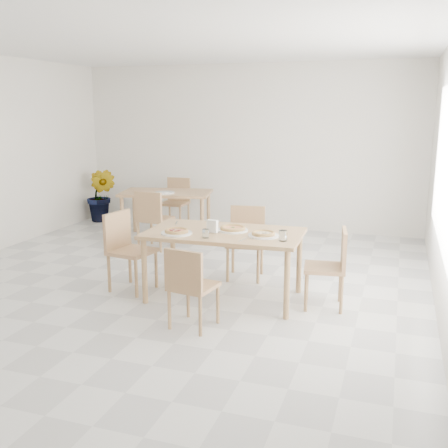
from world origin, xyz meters
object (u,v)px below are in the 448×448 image
(potted_plant, at_px, (101,195))
(chair_back_n, at_px, (176,199))
(plate_margherita, at_px, (233,230))
(napkin_holder, at_px, (212,227))
(pizza_mushroom, at_px, (263,233))
(chair_north, at_px, (246,237))
(chair_east, at_px, (332,263))
(plate_mushroom, at_px, (263,236))
(main_table, at_px, (224,238))
(chair_south, at_px, (189,283))
(chair_back_s, at_px, (152,216))
(second_table, at_px, (166,197))
(plate_pepperoni, at_px, (177,233))
(pizza_margherita, at_px, (233,228))
(chair_west, at_px, (126,245))
(pizza_pepperoni, at_px, (177,231))
(plate_empty, at_px, (165,193))
(tumbler_a, at_px, (283,236))
(tumbler_b, at_px, (206,234))

(potted_plant, bearing_deg, chair_back_n, 0.65)
(plate_margherita, distance_m, napkin_holder, 0.25)
(pizza_mushroom, bearing_deg, chair_north, 116.34)
(chair_east, xyz_separation_m, plate_mushroom, (-0.70, -0.17, 0.27))
(main_table, height_order, chair_south, chair_south)
(chair_north, distance_m, chair_back_s, 1.83)
(plate_margherita, xyz_separation_m, second_table, (-1.85, 2.28, -0.10))
(main_table, xyz_separation_m, chair_east, (1.16, 0.09, -0.19))
(main_table, xyz_separation_m, plate_pepperoni, (-0.44, -0.26, 0.08))
(pizza_mushroom, bearing_deg, chair_back_s, 141.65)
(plate_pepperoni, distance_m, second_table, 2.92)
(chair_north, bearing_deg, potted_plant, 138.89)
(plate_pepperoni, xyz_separation_m, pizza_margherita, (0.52, 0.32, 0.02))
(plate_pepperoni, relative_size, chair_back_n, 0.38)
(main_table, relative_size, chair_west, 1.89)
(chair_back_s, bearing_deg, plate_pepperoni, 127.39)
(pizza_pepperoni, distance_m, second_table, 2.92)
(pizza_mushroom, distance_m, plate_empty, 3.15)
(chair_south, distance_m, plate_pepperoni, 0.82)
(plate_pepperoni, relative_size, tumbler_a, 3.01)
(plate_empty, bearing_deg, potted_plant, 152.47)
(plate_margherita, distance_m, tumbler_b, 0.42)
(napkin_holder, bearing_deg, chair_east, 19.59)
(chair_north, relative_size, pizza_margherita, 3.16)
(main_table, bearing_deg, chair_south, -94.23)
(pizza_mushroom, relative_size, second_table, 0.18)
(pizza_margherita, xyz_separation_m, napkin_holder, (-0.17, -0.17, 0.04))
(chair_east, relative_size, plate_mushroom, 2.63)
(tumbler_b, height_order, second_table, tumbler_b)
(chair_north, bearing_deg, second_table, 131.73)
(chair_west, xyz_separation_m, second_table, (-0.61, 2.41, 0.14))
(plate_margherita, relative_size, second_table, 0.21)
(pizza_margherita, height_order, tumbler_a, tumbler_a)
(tumbler_a, xyz_separation_m, tumbler_b, (-0.78, -0.13, -0.01))
(pizza_mushroom, bearing_deg, plate_margherita, 160.02)
(chair_west, bearing_deg, pizza_mushroom, -80.96)
(chair_north, distance_m, chair_west, 1.47)
(tumbler_b, height_order, chair_back_s, chair_back_s)
(chair_north, bearing_deg, chair_back_n, 122.66)
(pizza_margherita, distance_m, tumbler_a, 0.66)
(chair_south, height_order, chair_west, chair_west)
(chair_west, relative_size, plate_margherita, 2.73)
(chair_east, xyz_separation_m, pizza_margherita, (-1.08, -0.03, 0.30))
(chair_north, xyz_separation_m, plate_margherita, (0.07, -0.76, 0.25))
(chair_south, relative_size, napkin_holder, 5.55)
(pizza_margherita, bearing_deg, chair_back_s, 138.50)
(chair_south, bearing_deg, chair_back_n, -55.65)
(chair_back_n, bearing_deg, main_table, -57.50)
(plate_empty, bearing_deg, plate_mushroom, -46.09)
(chair_south, xyz_separation_m, potted_plant, (-3.39, 3.98, 0.03))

